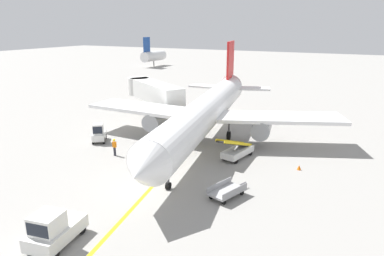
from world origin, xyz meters
The scene contains 12 objects.
ground_plane centered at (0.00, 0.00, 0.00)m, with size 300.00×300.00×0.00m, color gray.
taxi_line_yellow centered at (-1.45, 5.00, 0.00)m, with size 0.30×80.00×0.01m, color yellow.
airliner centered at (-1.55, 12.59, 3.42)m, with size 28.07×35.15×10.10m.
jet_bridge centered at (-13.09, 19.42, 3.54)m, with size 12.18×8.95×4.85m.
pushback_tug centered at (-1.29, -8.47, 0.99)m, with size 2.48×3.87×2.20m.
baggage_tug_near_wing centered at (-11.88, 7.31, 0.93)m, with size 2.44×2.71×2.10m.
belt_loader_forward_hold centered at (3.11, 9.55, 0.78)m, with size 2.18×5.15×2.59m.
baggage_cart_loaded centered at (5.28, 1.65, 0.47)m, with size 2.33×3.82×0.94m.
ground_crew_marshaller centered at (-7.66, 4.74, 0.91)m, with size 0.36×0.24×1.70m.
safety_cone_nose_left centered at (-4.01, 6.88, 0.22)m, with size 0.36×0.36×0.44m, color orange.
safety_cone_nose_right centered at (8.98, 9.33, 0.22)m, with size 0.36×0.36×0.44m, color orange.
distant_aircraft_far_left centered at (-47.03, 71.70, 3.22)m, with size 3.00×10.10×8.80m.
Camera 1 is at (13.96, -20.76, 12.22)m, focal length 33.37 mm.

